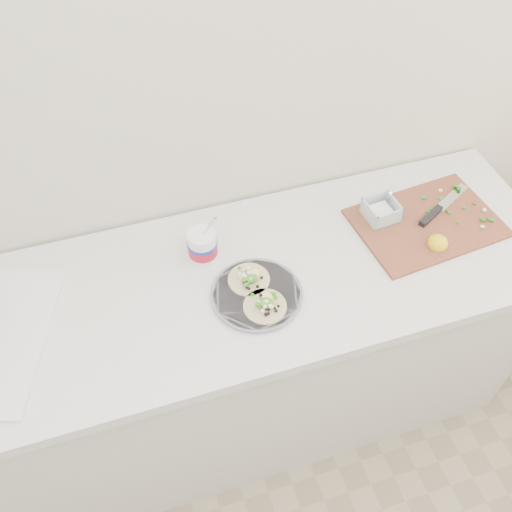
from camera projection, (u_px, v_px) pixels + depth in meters
name	position (u px, v px, depth m)	size (l,w,h in m)	color
counter	(186.00, 367.00, 2.03)	(2.44, 0.66, 0.90)	silver
taco_plate	(257.00, 293.00, 1.67)	(0.27, 0.27, 0.04)	slate
tub	(203.00, 244.00, 1.73)	(0.09, 0.09, 0.21)	white
cutboard	(423.00, 219.00, 1.86)	(0.49, 0.36, 0.07)	brown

